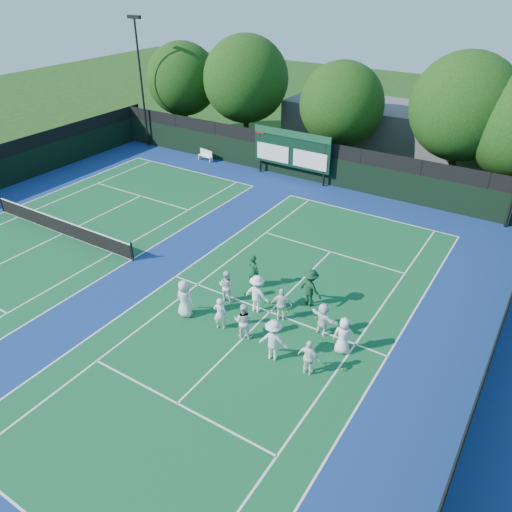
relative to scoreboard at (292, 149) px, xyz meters
The scene contains 31 objects.
ground 17.23m from the scoreboard, 65.78° to the right, with size 120.00×120.00×0.00m, color #183B10.
court_apron 14.78m from the scoreboard, 86.03° to the right, with size 34.00×32.00×0.01m, color navy.
near_court 16.33m from the scoreboard, 64.32° to the right, with size 11.05×23.85×0.01m.
left_court 16.32m from the scoreboard, 115.60° to the right, with size 11.05×23.85×0.01m.
back_fence 1.38m from the scoreboard, 22.25° to the left, with size 34.00×0.08×3.00m.
divider_fence_right 21.68m from the scoreboard, 42.33° to the right, with size 0.08×32.00×3.00m.
scoreboard is the anchor object (origin of this frame).
clubhouse 9.80m from the scoreboard, 59.22° to the left, with size 18.00×6.00×4.00m, color #555459.
light_pole_left 14.58m from the scoreboard, behind, with size 1.20×0.30×10.12m.
tennis_net 16.26m from the scoreboard, 115.60° to the right, with size 11.30×0.10×1.10m.
bench 7.73m from the scoreboard, behind, with size 1.39×0.61×0.85m.
tree_a 13.58m from the scoreboard, 162.56° to the left, with size 6.10×6.10×8.03m.
tree_b 8.11m from the scoreboard, 147.46° to the left, with size 6.73×6.73×9.01m.
tree_c 5.07m from the scoreboard, 63.34° to the left, with size 6.08×6.08×7.79m.
tree_d 11.54m from the scoreboard, 21.16° to the left, with size 6.83×6.83×9.09m.
tennis_ball_1 16.26m from the scoreboard, 61.52° to the right, with size 0.07×0.07×0.07m, color #B9C717.
tennis_ball_2 19.90m from the scoreboard, 55.28° to the right, with size 0.07×0.07×0.07m, color #B9C717.
tennis_ball_3 13.56m from the scoreboard, 83.51° to the right, with size 0.07×0.07×0.07m, color #B9C717.
tennis_ball_4 16.71m from the scoreboard, 57.14° to the right, with size 0.07×0.07×0.07m, color #B9C717.
player_front_0 17.29m from the scoreboard, 76.68° to the right, with size 0.88×0.57×1.80m, color silver.
player_front_1 17.71m from the scoreboard, 70.80° to the right, with size 0.56×0.37×1.54m, color white.
player_front_2 18.06m from the scoreboard, 67.30° to the right, with size 0.80×0.62×1.65m, color white.
player_front_3 19.22m from the scoreboard, 63.11° to the right, with size 1.18×0.68×1.82m, color white.
player_front_4 19.99m from the scoreboard, 59.11° to the right, with size 0.91×0.38×1.55m, color white.
player_back_0 15.67m from the scoreboard, 71.95° to the right, with size 0.76×0.60×1.57m, color white.
player_back_1 16.19m from the scoreboard, 66.39° to the right, with size 1.18×0.68×1.83m, color white.
player_back_2 16.69m from the scoreboard, 62.45° to the right, with size 0.92×0.38×1.57m, color white.
player_back_3 17.62m from the scoreboard, 56.72° to the right, with size 1.41×0.45×1.52m, color white.
player_back_4 18.78m from the scoreboard, 54.70° to the right, with size 0.80×0.52×1.64m, color white.
coach_left 14.32m from the scoreboard, 68.21° to the right, with size 0.63×0.42×1.74m, color #103B20.
coach_right 15.56m from the scoreboard, 57.79° to the right, with size 1.19×0.68×1.84m, color #0F371E.
Camera 1 is at (9.13, -14.55, 13.57)m, focal length 35.00 mm.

